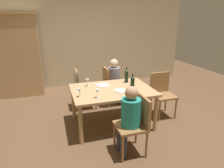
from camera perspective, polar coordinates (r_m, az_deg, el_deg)
ground_plane at (r=4.07m, az=0.00°, el=-11.25°), size 10.00×10.00×0.00m
rear_room_partition at (r=6.25m, az=-7.74°, el=12.19°), size 6.40×0.12×2.70m
armoire_cabinet at (r=5.81m, az=-25.33°, el=7.59°), size 1.18×0.62×2.18m
dining_table at (r=3.79m, az=0.00°, el=-2.62°), size 1.52×1.10×0.74m
chair_far_right at (r=4.74m, az=-0.43°, el=0.22°), size 0.44×0.44×0.92m
chair_near at (r=3.08m, az=6.85°, el=-10.52°), size 0.44×0.44×0.92m
chair_far_left at (r=4.57m, az=-9.08°, el=0.09°), size 0.46×0.44×0.92m
chair_right_end at (r=4.36m, az=14.08°, el=-2.02°), size 0.44×0.44×0.92m
person_woman_host at (r=4.74m, az=0.87°, el=1.63°), size 0.34×0.30×1.11m
person_man_bearded at (r=2.99m, az=4.93°, el=-9.11°), size 0.33×0.29×1.10m
wine_bottle_tall_green at (r=4.12m, az=4.17°, el=2.38°), size 0.07×0.07×0.32m
wine_bottle_dark_red at (r=3.68m, az=5.88°, el=0.28°), size 0.08×0.08×0.32m
wine_glass_near_left at (r=3.91m, az=-7.05°, el=0.86°), size 0.07×0.07×0.15m
wine_glass_centre at (r=3.92m, az=6.01°, el=0.90°), size 0.07×0.07×0.15m
wine_glass_near_right at (r=3.34m, az=-4.28°, el=-2.22°), size 0.07×0.07×0.15m
wine_glass_far at (r=3.42m, az=-9.28°, el=-1.91°), size 0.07×0.07×0.15m
dinner_plate_host at (r=3.96m, az=-2.66°, el=-0.30°), size 0.27×0.27×0.01m
dinner_plate_guest_left at (r=3.66m, az=2.62°, el=-1.92°), size 0.24×0.24×0.01m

